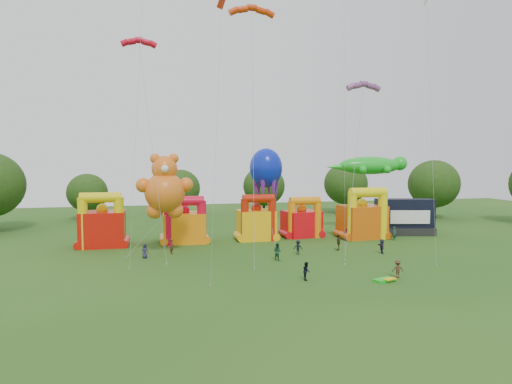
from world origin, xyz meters
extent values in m
plane|color=#1D4E16|center=(0.00, 0.00, 0.00)|extent=(160.00, 160.00, 0.00)
cylinder|color=#352314|center=(37.42, 43.18, 1.86)|extent=(0.44, 0.44, 3.72)
ellipsoid|color=#223E13|center=(37.42, 43.18, 6.41)|extent=(9.30, 9.30, 8.89)
cylinder|color=#352314|center=(24.57, 53.79, 1.75)|extent=(0.44, 0.44, 3.51)
ellipsoid|color=#223E13|center=(24.57, 53.79, 6.04)|extent=(8.77, 8.78, 8.39)
cylinder|color=#352314|center=(7.99, 55.57, 1.65)|extent=(0.44, 0.44, 3.30)
ellipsoid|color=#223E13|center=(7.99, 55.57, 5.68)|extent=(8.25, 8.25, 7.88)
cylinder|color=#352314|center=(-8.27, 57.55, 1.55)|extent=(0.44, 0.44, 3.09)
ellipsoid|color=#223E13|center=(-8.27, 57.55, 5.32)|extent=(7.73, 7.72, 7.38)
cylinder|color=#352314|center=(-24.98, 54.70, 1.44)|extent=(0.44, 0.44, 2.88)
ellipsoid|color=#223E13|center=(-24.98, 54.70, 4.96)|extent=(7.20, 7.20, 6.88)
cube|color=red|center=(-19.68, 27.71, 2.19)|extent=(5.43, 4.36, 4.39)
cylinder|color=yellow|center=(-21.79, 26.14, 3.14)|extent=(1.19, 1.19, 6.27)
cylinder|color=yellow|center=(-17.57, 26.14, 3.14)|extent=(1.19, 1.19, 6.27)
cylinder|color=yellow|center=(-19.68, 26.14, 6.27)|extent=(4.81, 1.25, 1.25)
sphere|color=yellow|center=(-19.68, 27.71, 4.69)|extent=(1.40, 1.40, 1.40)
cube|color=orange|center=(-9.49, 28.16, 1.96)|extent=(5.62, 4.60, 3.92)
cylinder|color=red|center=(-11.59, 26.59, 2.80)|extent=(1.19, 1.19, 5.61)
cylinder|color=red|center=(-7.39, 26.59, 2.80)|extent=(1.19, 1.19, 5.61)
cylinder|color=red|center=(-9.49, 26.59, 5.61)|extent=(4.80, 1.25, 1.25)
sphere|color=red|center=(-9.49, 28.16, 4.22)|extent=(1.40, 1.40, 1.40)
cube|color=#FFB50D|center=(0.17, 28.15, 2.00)|extent=(4.92, 4.01, 4.01)
cylinder|color=red|center=(-1.69, 26.76, 2.86)|extent=(1.05, 1.05, 5.73)
cylinder|color=red|center=(2.03, 26.76, 2.86)|extent=(1.05, 1.05, 5.73)
cylinder|color=red|center=(0.17, 26.76, 5.73)|extent=(4.25, 1.10, 1.10)
sphere|color=red|center=(0.17, 28.15, 4.31)|extent=(1.40, 1.40, 1.40)
cube|color=red|center=(7.00, 29.23, 1.82)|extent=(5.56, 4.84, 3.64)
cylinder|color=orange|center=(5.12, 27.84, 2.60)|extent=(1.06, 1.06, 5.19)
cylinder|color=orange|center=(8.88, 27.84, 2.60)|extent=(1.06, 1.06, 5.19)
cylinder|color=orange|center=(7.00, 27.84, 5.19)|extent=(4.28, 1.11, 1.11)
sphere|color=orange|center=(7.00, 29.23, 3.94)|extent=(1.40, 1.40, 1.40)
cube|color=#D3550B|center=(14.88, 26.39, 2.25)|extent=(6.21, 5.20, 4.51)
cylinder|color=yellow|center=(12.63, 24.72, 3.22)|extent=(1.26, 1.26, 6.44)
cylinder|color=yellow|center=(17.12, 24.72, 3.22)|extent=(1.26, 1.26, 6.44)
cylinder|color=yellow|center=(14.88, 24.72, 6.44)|extent=(5.12, 1.33, 1.33)
sphere|color=yellow|center=(14.88, 26.39, 4.81)|extent=(1.40, 1.40, 1.40)
cube|color=black|center=(22.13, 27.41, 0.55)|extent=(8.61, 4.75, 1.10)
cube|color=black|center=(22.13, 27.61, 3.14)|extent=(8.53, 4.36, 4.07)
cube|color=white|center=(22.13, 26.04, 2.73)|extent=(5.50, 1.30, 1.91)
cylinder|color=black|center=(18.87, 26.19, 0.40)|extent=(0.30, 0.90, 0.90)
cylinder|color=black|center=(25.39, 26.19, 0.40)|extent=(0.30, 0.90, 0.90)
sphere|color=orange|center=(-12.13, 21.13, 7.14)|extent=(4.58, 4.58, 4.58)
sphere|color=orange|center=(-12.13, 21.13, 9.84)|extent=(2.91, 2.91, 2.91)
sphere|color=orange|center=(-13.17, 21.13, 10.99)|extent=(1.14, 1.14, 1.14)
sphere|color=orange|center=(-11.09, 21.13, 10.99)|extent=(1.14, 1.14, 1.14)
sphere|color=orange|center=(-14.53, 21.13, 7.97)|extent=(1.66, 1.66, 1.66)
sphere|color=orange|center=(-9.74, 21.13, 7.97)|extent=(1.66, 1.66, 1.66)
sphere|color=orange|center=(-13.28, 21.13, 5.06)|extent=(1.87, 1.87, 1.87)
sphere|color=orange|center=(-10.99, 21.13, 5.06)|extent=(1.87, 1.87, 1.87)
sphere|color=white|center=(-12.13, 19.73, 9.84)|extent=(0.83, 0.83, 0.83)
ellipsoid|color=green|center=(19.04, 32.41, 9.99)|extent=(10.26, 3.21, 2.73)
sphere|color=green|center=(24.05, 32.41, 10.29)|extent=(2.21, 2.21, 2.21)
cone|color=green|center=(13.83, 32.41, 9.79)|extent=(4.01, 1.60, 1.60)
sphere|color=green|center=(21.05, 34.01, 9.39)|extent=(1.20, 1.20, 1.20)
sphere|color=green|center=(21.05, 30.81, 9.39)|extent=(1.20, 1.20, 1.20)
sphere|color=green|center=(17.04, 34.01, 9.39)|extent=(1.20, 1.20, 1.20)
sphere|color=green|center=(17.04, 30.81, 9.39)|extent=(1.20, 1.20, 1.20)
ellipsoid|color=#0B1FAF|center=(1.86, 29.46, 9.71)|extent=(4.55, 4.55, 5.46)
cone|color=#591E8C|center=(3.34, 29.46, 7.20)|extent=(1.02, 1.02, 3.64)
cone|color=#591E8C|center=(2.60, 30.74, 7.20)|extent=(1.02, 1.02, 3.64)
cone|color=#591E8C|center=(1.12, 30.74, 7.20)|extent=(1.02, 1.02, 3.64)
cone|color=#591E8C|center=(0.38, 29.46, 7.20)|extent=(1.02, 1.02, 3.64)
cone|color=#591E8C|center=(1.12, 28.18, 7.20)|extent=(1.02, 1.02, 3.64)
cone|color=#591E8C|center=(2.60, 28.18, 7.20)|extent=(1.02, 1.02, 3.64)
cube|color=red|center=(-6.77, 12.67, 25.90)|extent=(1.02, 1.02, 1.10)
cube|color=green|center=(6.55, 4.72, 0.12)|extent=(2.23, 1.65, 0.24)
cube|color=yellow|center=(6.95, 4.42, 0.26)|extent=(1.34, 0.99, 0.10)
imported|color=#26263F|center=(-14.43, 19.30, 0.80)|extent=(0.92, 0.78, 1.61)
imported|color=#5B231A|center=(-11.44, 21.01, 0.88)|extent=(0.56, 0.72, 1.76)
imported|color=#1C472C|center=(-0.48, 15.05, 0.96)|extent=(1.14, 1.18, 1.91)
imported|color=black|center=(2.66, 17.48, 0.82)|extent=(1.22, 1.01, 1.64)
imported|color=#373016|center=(8.17, 18.78, 0.97)|extent=(0.84, 1.23, 1.93)
imported|color=#25233B|center=(12.30, 15.88, 0.84)|extent=(0.75, 1.62, 1.69)
imported|color=#5C231A|center=(11.97, 25.00, 0.82)|extent=(0.93, 0.76, 1.64)
imported|color=#1A412F|center=(18.24, 23.40, 0.92)|extent=(0.79, 0.69, 1.83)
imported|color=black|center=(-0.07, 6.66, 0.82)|extent=(0.81, 0.93, 1.64)
imported|color=#412C1A|center=(8.32, 5.49, 0.83)|extent=(1.13, 0.72, 1.66)
camera|label=1|loc=(-13.46, -31.78, 10.79)|focal=32.00mm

